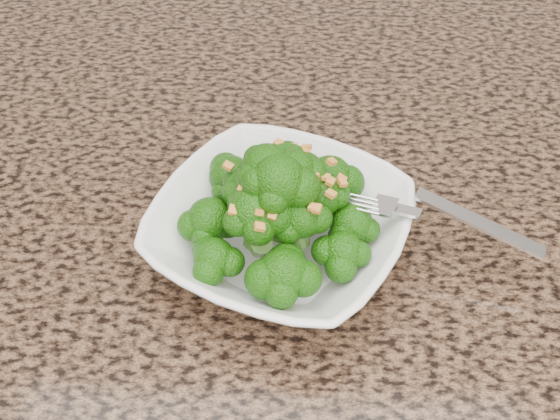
# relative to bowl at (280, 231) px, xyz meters

# --- Properties ---
(granite_counter) EXTENTS (1.64, 1.04, 0.03)m
(granite_counter) POSITION_rel_bowl_xyz_m (-0.06, -0.04, -0.04)
(granite_counter) COLOR brown
(granite_counter) RESTS_ON cabinet
(bowl) EXTENTS (0.27, 0.27, 0.05)m
(bowl) POSITION_rel_bowl_xyz_m (0.00, 0.00, 0.00)
(bowl) COLOR white
(bowl) RESTS_ON granite_counter
(broccoli_pile) EXTENTS (0.18, 0.18, 0.07)m
(broccoli_pile) POSITION_rel_bowl_xyz_m (0.00, 0.00, 0.06)
(broccoli_pile) COLOR #1F620B
(broccoli_pile) RESTS_ON bowl
(garlic_topping) EXTENTS (0.11, 0.11, 0.01)m
(garlic_topping) POSITION_rel_bowl_xyz_m (0.00, 0.00, 0.10)
(garlic_topping) COLOR #EE983A
(garlic_topping) RESTS_ON broccoli_pile
(fork) EXTENTS (0.18, 0.10, 0.01)m
(fork) POSITION_rel_bowl_xyz_m (0.11, -0.00, 0.03)
(fork) COLOR silver
(fork) RESTS_ON bowl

